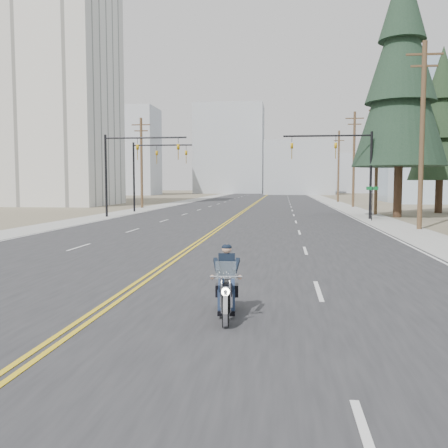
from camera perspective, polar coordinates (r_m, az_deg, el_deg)
ground_plane at (r=10.46m, az=-16.64°, el=-11.41°), size 400.00×400.00×0.00m
road at (r=79.37m, az=3.86°, el=2.56°), size 20.00×200.00×0.01m
sidewalk_left at (r=80.77m, az=-4.32°, el=2.60°), size 3.00×200.00×0.01m
sidewalk_right at (r=79.61m, az=12.16°, el=2.48°), size 3.00×200.00×0.01m
traffic_mast_left at (r=43.27m, az=-10.83°, el=7.31°), size 7.10×0.26×7.00m
traffic_mast_right at (r=41.56m, az=13.70°, el=7.37°), size 7.10×0.26×7.00m
traffic_mast_far at (r=51.03m, az=-8.46°, el=6.85°), size 6.10×0.26×7.00m
street_sign at (r=39.80m, az=16.57°, el=2.92°), size 0.90×0.06×2.62m
utility_pole_b at (r=33.45m, az=21.71°, el=9.67°), size 2.20×0.30×11.50m
utility_pole_c at (r=48.05m, az=17.07°, el=7.86°), size 2.20×0.30×11.00m
utility_pole_d at (r=62.86m, az=14.63°, el=7.34°), size 2.20×0.30×11.50m
utility_pole_e at (r=79.71m, az=12.96°, el=6.58°), size 2.20×0.30×11.00m
utility_pole_left at (r=59.61m, az=-9.41°, el=7.09°), size 2.20×0.30×10.50m
apartment_block at (r=72.79m, az=-20.07°, el=13.96°), size 18.00×14.00×30.00m
haze_bldg_a at (r=130.46m, az=-10.75°, el=8.13°), size 14.00×12.00×22.00m
haze_bldg_b at (r=134.33m, az=8.52°, el=6.35°), size 18.00×14.00×14.00m
haze_bldg_c at (r=124.66m, az=23.73°, el=7.07°), size 16.00×12.00×18.00m
haze_bldg_d at (r=150.41m, az=0.66°, el=8.50°), size 20.00×15.00×26.00m
haze_bldg_e at (r=160.61m, az=14.35°, el=5.61°), size 14.00×14.00×12.00m
haze_bldg_f at (r=149.43m, az=-14.52°, el=6.46°), size 12.00×12.00×16.00m
motorcyclist at (r=10.67m, az=0.28°, el=-6.62°), size 1.03×2.06×1.55m
conifer_tall at (r=45.84m, az=19.60°, el=16.35°), size 7.76×7.76×21.55m
conifer_far at (r=53.52m, az=23.60°, el=11.05°), size 5.98×5.98×16.03m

